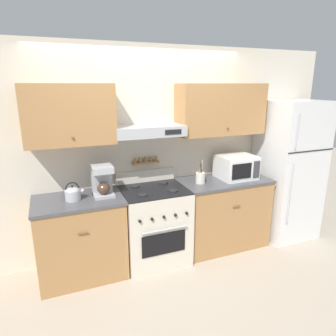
% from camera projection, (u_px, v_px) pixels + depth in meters
% --- Properties ---
extents(ground_plane, '(16.00, 16.00, 0.00)m').
position_uv_depth(ground_plane, '(163.00, 272.00, 3.46)').
color(ground_plane, '#B2A38E').
extents(wall_back, '(5.20, 0.46, 2.55)m').
position_uv_depth(wall_back, '(148.00, 141.00, 3.63)').
color(wall_back, beige).
rests_on(wall_back, ground_plane).
extents(counter_left, '(0.94, 0.64, 0.92)m').
position_uv_depth(counter_left, '(81.00, 237.00, 3.32)').
color(counter_left, '#AD7A47').
rests_on(counter_left, ground_plane).
extents(counter_right, '(1.16, 0.64, 0.92)m').
position_uv_depth(counter_right, '(222.00, 212.00, 3.97)').
color(counter_right, '#AD7A47').
rests_on(counter_right, ground_plane).
extents(stove_range, '(0.76, 0.68, 1.07)m').
position_uv_depth(stove_range, '(154.00, 225.00, 3.60)').
color(stove_range, beige).
rests_on(stove_range, ground_plane).
extents(refrigerator, '(0.74, 0.72, 1.90)m').
position_uv_depth(refrigerator, '(288.00, 170.00, 4.16)').
color(refrigerator, white).
rests_on(refrigerator, ground_plane).
extents(tea_kettle, '(0.21, 0.16, 0.20)m').
position_uv_depth(tea_kettle, '(73.00, 193.00, 3.14)').
color(tea_kettle, '#B7B7BC').
rests_on(tea_kettle, counter_left).
extents(coffee_maker, '(0.22, 0.23, 0.34)m').
position_uv_depth(coffee_maker, '(102.00, 181.00, 3.26)').
color(coffee_maker, '#ADAFB5').
rests_on(coffee_maker, counter_left).
extents(microwave, '(0.46, 0.41, 0.30)m').
position_uv_depth(microwave, '(236.00, 167.00, 3.87)').
color(microwave, white).
rests_on(microwave, counter_right).
extents(utensil_crock, '(0.11, 0.11, 0.29)m').
position_uv_depth(utensil_crock, '(200.00, 177.00, 3.68)').
color(utensil_crock, silver).
rests_on(utensil_crock, counter_right).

